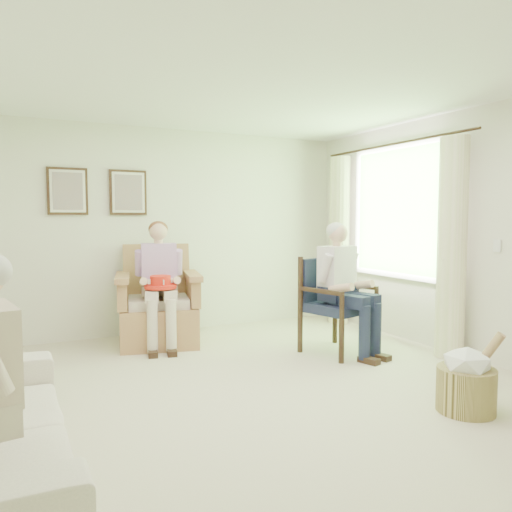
{
  "coord_description": "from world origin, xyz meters",
  "views": [
    {
      "loc": [
        -1.81,
        -3.49,
        1.48
      ],
      "look_at": [
        0.66,
        1.42,
        1.05
      ],
      "focal_mm": 35.0,
      "sensor_mm": 36.0,
      "label": 1
    }
  ],
  "objects_px": {
    "person_dark": "(343,278)",
    "hatbox": "(467,380)",
    "person_wicker": "(161,274)",
    "red_hat": "(160,283)",
    "wood_armchair": "(333,300)",
    "wicker_armchair": "(158,312)"
  },
  "relations": [
    {
      "from": "person_dark",
      "to": "hatbox",
      "type": "distance_m",
      "value": 1.84
    },
    {
      "from": "person_wicker",
      "to": "person_dark",
      "type": "xyz_separation_m",
      "value": [
        1.66,
        -1.2,
        -0.01
      ]
    },
    {
      "from": "person_wicker",
      "to": "hatbox",
      "type": "height_order",
      "value": "person_wicker"
    },
    {
      "from": "red_hat",
      "to": "hatbox",
      "type": "xyz_separation_m",
      "value": [
        1.59,
        -2.74,
        -0.5
      ]
    },
    {
      "from": "wood_armchair",
      "to": "red_hat",
      "type": "height_order",
      "value": "wood_armchair"
    },
    {
      "from": "wicker_armchair",
      "to": "person_wicker",
      "type": "bearing_deg",
      "value": -77.18
    },
    {
      "from": "red_hat",
      "to": "person_dark",
      "type": "bearing_deg",
      "value": -30.38
    },
    {
      "from": "person_dark",
      "to": "red_hat",
      "type": "bearing_deg",
      "value": 133.73
    },
    {
      "from": "person_wicker",
      "to": "person_dark",
      "type": "height_order",
      "value": "person_wicker"
    },
    {
      "from": "wood_armchair",
      "to": "person_dark",
      "type": "bearing_deg",
      "value": -105.88
    },
    {
      "from": "wood_armchair",
      "to": "person_wicker",
      "type": "height_order",
      "value": "person_wicker"
    },
    {
      "from": "wood_armchair",
      "to": "person_wicker",
      "type": "relative_size",
      "value": 0.73
    },
    {
      "from": "wicker_armchair",
      "to": "hatbox",
      "type": "xyz_separation_m",
      "value": [
        1.53,
        -3.09,
        -0.12
      ]
    },
    {
      "from": "wicker_armchair",
      "to": "person_dark",
      "type": "xyz_separation_m",
      "value": [
        1.66,
        -1.35,
        0.46
      ]
    },
    {
      "from": "wood_armchair",
      "to": "person_dark",
      "type": "height_order",
      "value": "person_dark"
    },
    {
      "from": "hatbox",
      "to": "wood_armchair",
      "type": "bearing_deg",
      "value": 86.18
    },
    {
      "from": "wicker_armchair",
      "to": "person_wicker",
      "type": "distance_m",
      "value": 0.49
    },
    {
      "from": "person_wicker",
      "to": "hatbox",
      "type": "distance_m",
      "value": 3.36
    },
    {
      "from": "hatbox",
      "to": "person_wicker",
      "type": "bearing_deg",
      "value": 117.5
    },
    {
      "from": "person_wicker",
      "to": "red_hat",
      "type": "xyz_separation_m",
      "value": [
        -0.06,
        -0.19,
        -0.08
      ]
    },
    {
      "from": "hatbox",
      "to": "person_dark",
      "type": "bearing_deg",
      "value": 85.81
    },
    {
      "from": "wicker_armchair",
      "to": "red_hat",
      "type": "bearing_deg",
      "value": -86.65
    }
  ]
}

